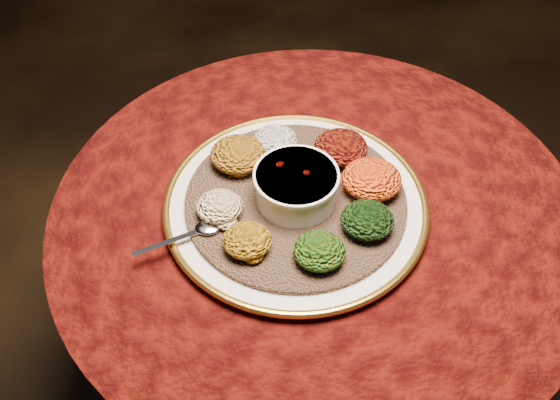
{
  "coord_description": "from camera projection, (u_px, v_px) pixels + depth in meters",
  "views": [
    {
      "loc": [
        -0.04,
        -0.74,
        1.58
      ],
      "look_at": [
        -0.07,
        -0.01,
        0.76
      ],
      "focal_mm": 40.0,
      "sensor_mm": 36.0,
      "label": 1
    }
  ],
  "objects": [
    {
      "name": "spoon",
      "position": [
        201.0,
        230.0,
        1.04
      ],
      "size": [
        0.14,
        0.08,
        0.01
      ],
      "rotation": [
        0.0,
        0.0,
        -2.67
      ],
      "color": "silver",
      "rests_on": "injera"
    },
    {
      "name": "portion_gomen",
      "position": [
        367.0,
        220.0,
        1.03
      ],
      "size": [
        0.09,
        0.09,
        0.04
      ],
      "primitive_type": "ellipsoid",
      "color": "black",
      "rests_on": "injera"
    },
    {
      "name": "portion_mixveg",
      "position": [
        319.0,
        251.0,
        0.99
      ],
      "size": [
        0.08,
        0.08,
        0.04
      ],
      "primitive_type": "ellipsoid",
      "color": "#9E330A",
      "rests_on": "injera"
    },
    {
      "name": "portion_kik",
      "position": [
        247.0,
        240.0,
        1.01
      ],
      "size": [
        0.08,
        0.08,
        0.04
      ],
      "primitive_type": "ellipsoid",
      "color": "#A4710E",
      "rests_on": "injera"
    },
    {
      "name": "table",
      "position": [
        314.0,
        264.0,
        1.25
      ],
      "size": [
        0.96,
        0.96,
        0.73
      ],
      "color": "black",
      "rests_on": "ground"
    },
    {
      "name": "portion_timatim",
      "position": [
        219.0,
        207.0,
        1.06
      ],
      "size": [
        0.08,
        0.08,
        0.04
      ],
      "primitive_type": "ellipsoid",
      "color": "maroon",
      "rests_on": "injera"
    },
    {
      "name": "portion_shiro",
      "position": [
        238.0,
        154.0,
        1.13
      ],
      "size": [
        0.1,
        0.1,
        0.05
      ],
      "primitive_type": "ellipsoid",
      "color": "#8E5311",
      "rests_on": "injera"
    },
    {
      "name": "platter",
      "position": [
        296.0,
        204.0,
        1.11
      ],
      "size": [
        0.5,
        0.5,
        0.02
      ],
      "rotation": [
        0.0,
        0.0,
        0.11
      ],
      "color": "silver",
      "rests_on": "table"
    },
    {
      "name": "portion_ayib",
      "position": [
        275.0,
        140.0,
        1.17
      ],
      "size": [
        0.08,
        0.08,
        0.04
      ],
      "primitive_type": "ellipsoid",
      "color": "silver",
      "rests_on": "injera"
    },
    {
      "name": "portion_tikil",
      "position": [
        372.0,
        179.0,
        1.09
      ],
      "size": [
        0.11,
        0.1,
        0.05
      ],
      "primitive_type": "ellipsoid",
      "color": "#B36D0E",
      "rests_on": "injera"
    },
    {
      "name": "injera",
      "position": [
        296.0,
        200.0,
        1.1
      ],
      "size": [
        0.46,
        0.46,
        0.01
      ],
      "primitive_type": "cylinder",
      "rotation": [
        0.0,
        0.0,
        0.19
      ],
      "color": "brown",
      "rests_on": "platter"
    },
    {
      "name": "stew_bowl",
      "position": [
        296.0,
        185.0,
        1.07
      ],
      "size": [
        0.15,
        0.15,
        0.06
      ],
      "color": "white",
      "rests_on": "injera"
    },
    {
      "name": "portion_kitfo",
      "position": [
        341.0,
        147.0,
        1.15
      ],
      "size": [
        0.1,
        0.09,
        0.05
      ],
      "primitive_type": "ellipsoid",
      "color": "black",
      "rests_on": "injera"
    }
  ]
}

